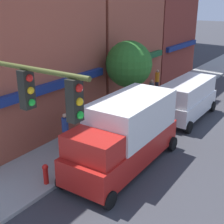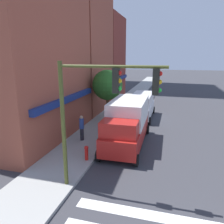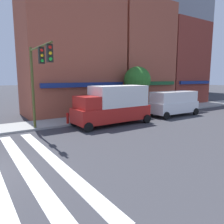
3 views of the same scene
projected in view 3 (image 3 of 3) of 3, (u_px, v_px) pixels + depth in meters
storefront_row at (131, 59)px, 25.90m from camera, size 24.76×5.30×12.39m
traffic_signal at (39, 70)px, 13.59m from camera, size 0.32×4.36×5.69m
box_truck_red at (113, 104)px, 17.01m from camera, size 6.23×2.42×3.04m
van_white at (174, 102)px, 20.98m from camera, size 5.01×2.22×2.34m
pedestrian_grey_coat at (157, 102)px, 23.54m from camera, size 0.32×0.32×1.77m
pedestrian_orange_vest at (168, 99)px, 26.00m from camera, size 0.32×0.32×1.77m
pedestrian_blue_shirt at (90, 107)px, 19.48m from camera, size 0.32×0.32×1.77m
fire_hydrant at (68, 117)px, 16.85m from camera, size 0.24×0.24×0.84m
street_tree at (137, 80)px, 21.69m from camera, size 2.68×2.68×4.60m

